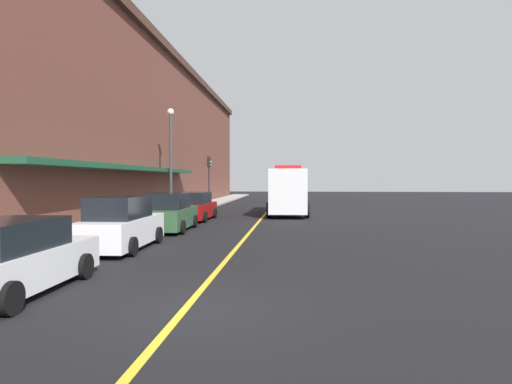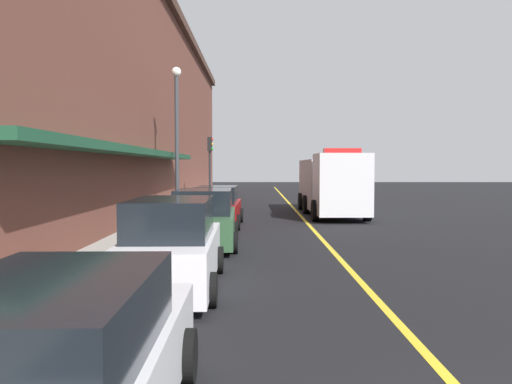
{
  "view_description": "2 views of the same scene",
  "coord_description": "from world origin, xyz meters",
  "px_view_note": "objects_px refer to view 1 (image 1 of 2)",
  "views": [
    {
      "loc": [
        2.09,
        -8.32,
        2.49
      ],
      "look_at": [
        -0.95,
        26.52,
        1.48
      ],
      "focal_mm": 31.01,
      "sensor_mm": 36.0,
      "label": 1
    },
    {
      "loc": [
        -2.31,
        -3.67,
        2.54
      ],
      "look_at": [
        -2.26,
        20.39,
        1.35
      ],
      "focal_mm": 35.89,
      "sensor_mm": 36.0,
      "label": 2
    }
  ],
  "objects_px": {
    "parking_meter_0": "(143,208)",
    "street_lamp_left": "(171,150)",
    "parked_car_0": "(10,259)",
    "traffic_light_near": "(209,172)",
    "parked_car_1": "(121,225)",
    "parked_car_2": "(169,213)",
    "box_truck": "(288,191)",
    "parking_meter_2": "(146,208)",
    "parked_car_3": "(195,207)",
    "parking_meter_1": "(150,207)"
  },
  "relations": [
    {
      "from": "parking_meter_0",
      "to": "parked_car_2",
      "type": "bearing_deg",
      "value": -12.72
    },
    {
      "from": "parking_meter_1",
      "to": "street_lamp_left",
      "type": "distance_m",
      "value": 6.87
    },
    {
      "from": "parked_car_1",
      "to": "parking_meter_2",
      "type": "xyz_separation_m",
      "value": [
        -1.31,
        6.41,
        0.18
      ]
    },
    {
      "from": "parked_car_2",
      "to": "parking_meter_2",
      "type": "distance_m",
      "value": 1.6
    },
    {
      "from": "parked_car_1",
      "to": "street_lamp_left",
      "type": "relative_size",
      "value": 0.69
    },
    {
      "from": "parked_car_1",
      "to": "traffic_light_near",
      "type": "height_order",
      "value": "traffic_light_near"
    },
    {
      "from": "parking_meter_2",
      "to": "traffic_light_near",
      "type": "distance_m",
      "value": 16.3
    },
    {
      "from": "parking_meter_2",
      "to": "street_lamp_left",
      "type": "xyz_separation_m",
      "value": [
        -0.6,
        6.65,
        3.34
      ]
    },
    {
      "from": "parking_meter_1",
      "to": "street_lamp_left",
      "type": "bearing_deg",
      "value": 95.74
    },
    {
      "from": "parked_car_0",
      "to": "traffic_light_near",
      "type": "bearing_deg",
      "value": 1.51
    },
    {
      "from": "parking_meter_0",
      "to": "parking_meter_2",
      "type": "height_order",
      "value": "same"
    },
    {
      "from": "parking_meter_2",
      "to": "parked_car_1",
      "type": "bearing_deg",
      "value": -78.43
    },
    {
      "from": "parked_car_1",
      "to": "parking_meter_0",
      "type": "height_order",
      "value": "parked_car_1"
    },
    {
      "from": "parking_meter_0",
      "to": "street_lamp_left",
      "type": "distance_m",
      "value": 7.86
    },
    {
      "from": "parked_car_0",
      "to": "parked_car_1",
      "type": "xyz_separation_m",
      "value": [
        -0.02,
        6.19,
        0.11
      ]
    },
    {
      "from": "box_truck",
      "to": "parking_meter_1",
      "type": "bearing_deg",
      "value": -37.47
    },
    {
      "from": "parking_meter_0",
      "to": "street_lamp_left",
      "type": "xyz_separation_m",
      "value": [
        -0.6,
        7.09,
        3.34
      ]
    },
    {
      "from": "parked_car_0",
      "to": "parked_car_3",
      "type": "bearing_deg",
      "value": -1.21
    },
    {
      "from": "box_truck",
      "to": "parking_meter_1",
      "type": "xyz_separation_m",
      "value": [
        -6.97,
        -9.35,
        -0.56
      ]
    },
    {
      "from": "parked_car_0",
      "to": "parking_meter_1",
      "type": "relative_size",
      "value": 3.63
    },
    {
      "from": "parked_car_2",
      "to": "parking_meter_2",
      "type": "relative_size",
      "value": 3.53
    },
    {
      "from": "parking_meter_0",
      "to": "traffic_light_near",
      "type": "xyz_separation_m",
      "value": [
        0.06,
        16.6,
        2.1
      ]
    },
    {
      "from": "parked_car_2",
      "to": "parked_car_3",
      "type": "xyz_separation_m",
      "value": [
        -0.0,
        5.54,
        -0.05
      ]
    },
    {
      "from": "parked_car_3",
      "to": "parking_meter_0",
      "type": "bearing_deg",
      "value": 165.82
    },
    {
      "from": "parked_car_2",
      "to": "box_truck",
      "type": "relative_size",
      "value": 0.51
    },
    {
      "from": "parked_car_2",
      "to": "parking_meter_2",
      "type": "height_order",
      "value": "parked_car_2"
    },
    {
      "from": "parked_car_2",
      "to": "parking_meter_2",
      "type": "xyz_separation_m",
      "value": [
        -1.4,
        0.75,
        0.21
      ]
    },
    {
      "from": "parked_car_0",
      "to": "parking_meter_2",
      "type": "xyz_separation_m",
      "value": [
        -1.34,
        12.6,
        0.29
      ]
    },
    {
      "from": "parked_car_1",
      "to": "traffic_light_near",
      "type": "bearing_deg",
      "value": 1.69
    },
    {
      "from": "parked_car_0",
      "to": "parked_car_1",
      "type": "relative_size",
      "value": 1.0
    },
    {
      "from": "parked_car_1",
      "to": "box_truck",
      "type": "distance_m",
      "value": 17.4
    },
    {
      "from": "street_lamp_left",
      "to": "traffic_light_near",
      "type": "relative_size",
      "value": 1.61
    },
    {
      "from": "parked_car_3",
      "to": "parking_meter_2",
      "type": "height_order",
      "value": "parked_car_3"
    },
    {
      "from": "box_truck",
      "to": "parked_car_0",
      "type": "bearing_deg",
      "value": -14.74
    },
    {
      "from": "parked_car_2",
      "to": "parked_car_3",
      "type": "height_order",
      "value": "parked_car_2"
    },
    {
      "from": "parking_meter_0",
      "to": "traffic_light_near",
      "type": "distance_m",
      "value": 16.73
    },
    {
      "from": "box_truck",
      "to": "traffic_light_near",
      "type": "xyz_separation_m",
      "value": [
        -6.91,
        6.13,
        1.54
      ]
    },
    {
      "from": "box_truck",
      "to": "parking_meter_2",
      "type": "height_order",
      "value": "box_truck"
    },
    {
      "from": "parked_car_3",
      "to": "box_truck",
      "type": "bearing_deg",
      "value": -46.03
    },
    {
      "from": "parked_car_2",
      "to": "parked_car_1",
      "type": "bearing_deg",
      "value": 177.37
    },
    {
      "from": "parking_meter_1",
      "to": "traffic_light_near",
      "type": "relative_size",
      "value": 0.31
    },
    {
      "from": "parked_car_3",
      "to": "street_lamp_left",
      "type": "distance_m",
      "value": 4.51
    },
    {
      "from": "street_lamp_left",
      "to": "parking_meter_1",
      "type": "bearing_deg",
      "value": -84.26
    },
    {
      "from": "parked_car_1",
      "to": "traffic_light_near",
      "type": "xyz_separation_m",
      "value": [
        -1.25,
        22.57,
        2.28
      ]
    },
    {
      "from": "street_lamp_left",
      "to": "parked_car_1",
      "type": "bearing_deg",
      "value": -81.67
    },
    {
      "from": "parked_car_0",
      "to": "street_lamp_left",
      "type": "distance_m",
      "value": 19.69
    },
    {
      "from": "parked_car_0",
      "to": "parking_meter_2",
      "type": "height_order",
      "value": "parked_car_0"
    },
    {
      "from": "parked_car_2",
      "to": "street_lamp_left",
      "type": "distance_m",
      "value": 8.45
    },
    {
      "from": "parked_car_1",
      "to": "parking_meter_1",
      "type": "relative_size",
      "value": 3.62
    },
    {
      "from": "parked_car_3",
      "to": "parking_meter_0",
      "type": "relative_size",
      "value": 3.59
    }
  ]
}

